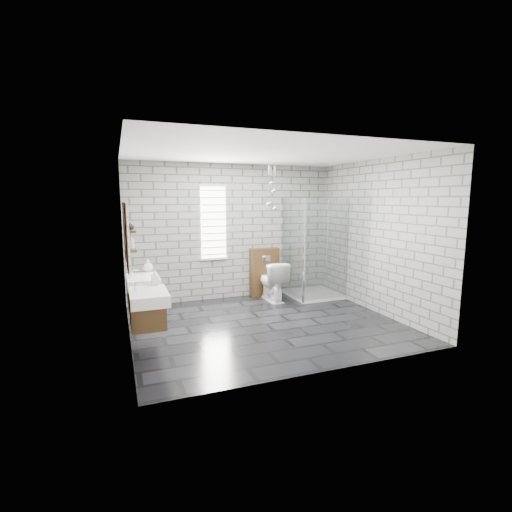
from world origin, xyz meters
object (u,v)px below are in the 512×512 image
vanity_right (140,283)px  shower_enclosure (312,273)px  toilet (272,281)px  vanity_left (145,299)px  cistern_panel (264,272)px

vanity_right → shower_enclosure: bearing=13.1°
shower_enclosure → toilet: 0.86m
toilet → vanity_right: bearing=19.4°
vanity_left → shower_enclosure: size_ratio=0.77×
vanity_right → toilet: size_ratio=1.99×
cistern_panel → vanity_right: bearing=-152.9°
vanity_left → cistern_panel: (2.56, 2.26, -0.26)m
vanity_left → vanity_right: 0.95m
vanity_right → cistern_panel: vanity_right is taller
vanity_left → shower_enclosure: bearing=27.1°
vanity_right → shower_enclosure: 3.51m
cistern_panel → toilet: size_ratio=1.27×
cistern_panel → shower_enclosure: shower_enclosure is taller
shower_enclosure → toilet: shower_enclosure is taller
vanity_left → cistern_panel: bearing=41.5°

